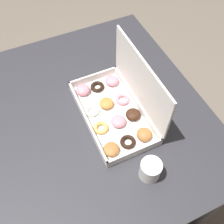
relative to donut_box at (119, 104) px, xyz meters
The scene contains 4 objects.
ground_plane 0.83m from the donut_box, 109.72° to the right, with size 8.00×8.00×0.00m, color #6B6054.
dining_table 0.20m from the donut_box, 109.72° to the right, with size 1.06×0.96×0.77m.
donut_box is the anchor object (origin of this frame).
coffee_mug 0.29m from the donut_box, ahead, with size 0.07×0.07×0.08m.
Camera 1 is at (0.60, -0.17, 1.67)m, focal length 42.00 mm.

